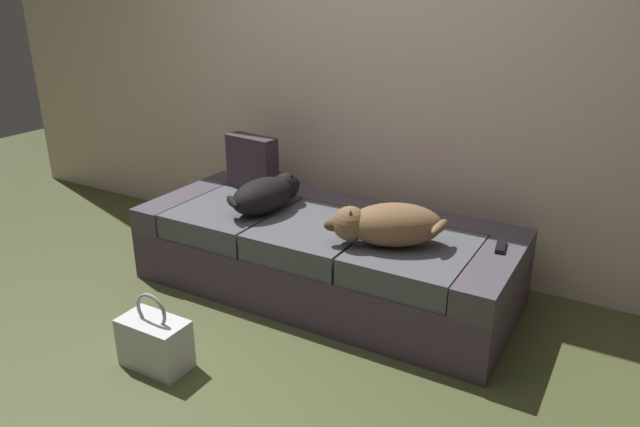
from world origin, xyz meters
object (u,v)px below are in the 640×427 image
at_px(dog_tan, 387,224).
at_px(throw_pillow, 252,163).
at_px(tv_remote, 501,246).
at_px(handbag, 155,342).
at_px(couch, 324,255).
at_px(dog_dark, 267,194).

xyz_separation_m(dog_tan, throw_pillow, (-1.10, 0.38, 0.06)).
xyz_separation_m(tv_remote, handbag, (-1.26, -1.13, -0.33)).
relative_size(couch, dog_dark, 3.68).
relative_size(couch, handbag, 5.63).
bearing_deg(dog_dark, throw_pillow, 137.14).
height_order(dog_tan, tv_remote, dog_tan).
xyz_separation_m(couch, throw_pillow, (-0.66, 0.23, 0.39)).
distance_m(dog_dark, throw_pillow, 0.42).
distance_m(tv_remote, throw_pillow, 1.62).
height_order(dog_tan, handbag, dog_tan).
bearing_deg(dog_dark, dog_tan, -7.08).
distance_m(couch, dog_tan, 0.57).
distance_m(dog_dark, handbag, 1.07).
relative_size(couch, dog_tan, 3.58).
bearing_deg(tv_remote, dog_dark, 177.49).
distance_m(couch, throw_pillow, 0.80).
bearing_deg(handbag, tv_remote, 41.74).
xyz_separation_m(dog_dark, throw_pillow, (-0.30, 0.28, 0.07)).
height_order(dog_dark, dog_tan, dog_tan).
xyz_separation_m(tv_remote, throw_pillow, (-1.61, 0.14, 0.16)).
relative_size(dog_dark, throw_pillow, 1.70).
bearing_deg(tv_remote, handbag, -146.86).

